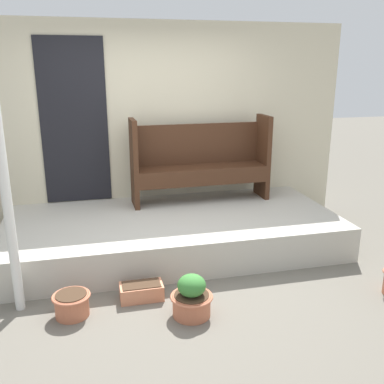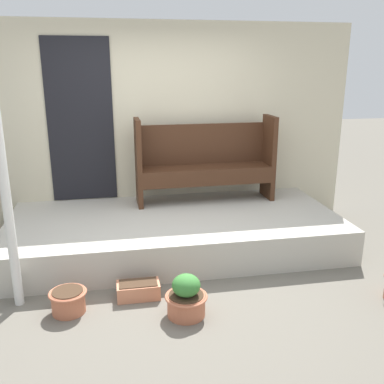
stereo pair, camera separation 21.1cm
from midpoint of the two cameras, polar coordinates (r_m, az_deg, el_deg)
ground_plane at (r=4.31m, az=-1.11°, el=-12.10°), size 24.00×24.00×0.00m
porch_slab at (r=5.03m, az=-1.10°, el=-5.33°), size 3.78×1.73×0.39m
house_wall at (r=5.59m, az=-3.12°, el=8.68°), size 4.98×0.08×2.60m
support_post at (r=3.80m, az=-22.50°, el=2.70°), size 0.08×0.08×2.48m
bench at (r=5.42m, az=2.84°, el=4.49°), size 1.75×0.43×1.07m
flower_pot_left at (r=3.94m, az=-14.66°, el=-13.82°), size 0.33×0.33×0.21m
flower_pot_middle at (r=3.75m, az=0.89°, el=-13.96°), size 0.37×0.37×0.38m
planter_box_rect at (r=4.07m, az=-5.65°, el=-12.88°), size 0.39×0.21×0.15m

